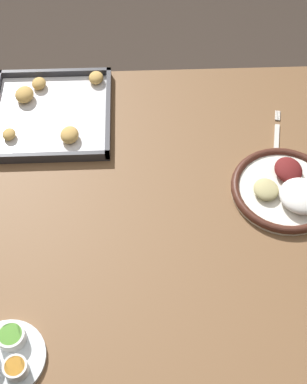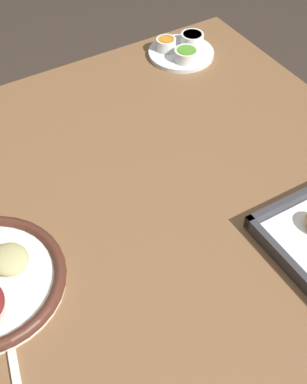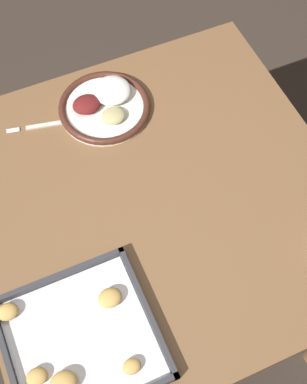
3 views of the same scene
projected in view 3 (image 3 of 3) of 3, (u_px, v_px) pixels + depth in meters
The scene contains 5 objects.
ground_plane at pixel (155, 296), 2.00m from camera, with size 8.00×8.00×0.00m, color #382D26.
dining_table at pixel (155, 219), 1.45m from camera, with size 0.94×0.95×0.76m.
dinner_plate at pixel (105, 105), 1.47m from camera, with size 0.25×0.25×0.05m.
fork at pixel (48, 125), 1.45m from camera, with size 0.20×0.05×0.00m.
baking_tray at pixel (78, 341), 1.16m from camera, with size 0.33×0.32×0.04m.
Camera 3 is at (0.27, 0.60, 1.93)m, focal length 50.00 mm.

